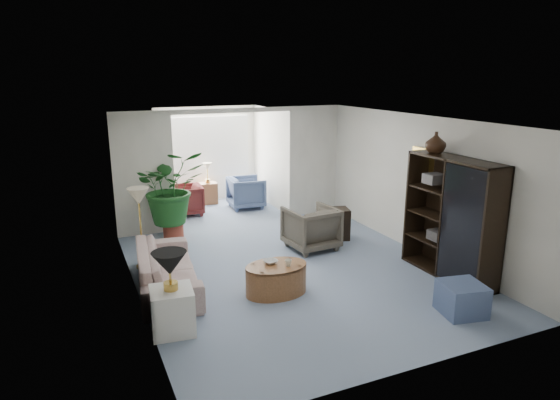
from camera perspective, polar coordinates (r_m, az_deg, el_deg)
name	(u,v)px	position (r m, az deg, el deg)	size (l,w,h in m)	color
floor	(295,272)	(8.18, 1.72, -8.45)	(6.00, 6.00, 0.00)	#8B9BB8
sunroom_floor	(221,210)	(11.81, -6.89, -1.22)	(2.60, 2.60, 0.00)	#8B9BB8
back_pier_left	(144,175)	(10.07, -15.63, 2.89)	(1.20, 0.12, 2.50)	white
back_pier_right	(313,161)	(11.23, 3.92, 4.58)	(1.20, 0.12, 2.50)	white
back_header	(233,110)	(10.34, -5.48, 10.38)	(2.60, 0.12, 0.10)	white
window_pane	(207,147)	(12.53, -8.56, 6.20)	(2.20, 0.02, 1.50)	white
window_blinds	(207,147)	(12.50, -8.52, 6.18)	(2.20, 0.02, 1.50)	white
framed_picture	(424,162)	(8.93, 16.53, 4.31)	(0.04, 0.50, 0.40)	beige
sofa	(167,268)	(7.71, -13.09, -7.81)	(2.16, 0.85, 0.63)	#C0B4A3
end_table	(172,311)	(6.48, -12.48, -12.53)	(0.53, 0.53, 0.58)	white
table_lamp	(169,264)	(6.22, -12.81, -7.26)	(0.44, 0.44, 0.30)	black
floor_lamp	(138,196)	(8.32, -16.24, 0.42)	(0.36, 0.36, 0.28)	beige
coffee_table	(276,279)	(7.38, -0.44, -9.24)	(0.95, 0.95, 0.45)	#935A35
coffee_bowl	(270,262)	(7.35, -1.12, -7.22)	(0.21, 0.21, 0.05)	silver
coffee_cup	(288,263)	(7.24, 0.97, -7.36)	(0.10, 0.10, 0.10)	silver
wingback_chair	(311,228)	(9.14, 3.64, -3.27)	(0.86, 0.89, 0.81)	#585346
side_table_dark	(335,224)	(9.74, 6.48, -2.77)	(0.51, 0.41, 0.62)	black
entertainment_cabinet	(451,218)	(8.21, 19.41, -2.03)	(0.47, 1.75, 1.94)	black
cabinet_urn	(436,143)	(8.34, 17.75, 6.42)	(0.33, 0.33, 0.35)	black
ottoman	(462,299)	(7.24, 20.49, -10.77)	(0.55, 0.55, 0.44)	slate
plant_pot	(173,230)	(9.97, -12.36, -3.50)	(0.40, 0.40, 0.32)	brown
house_plant	(171,187)	(9.74, -12.65, 1.49)	(1.32, 1.14, 1.46)	#1C521F
sunroom_chair_blue	(246,192)	(11.92, -3.97, 0.89)	(0.81, 0.83, 0.76)	slate
sunroom_chair_maroon	(186,200)	(11.52, -10.99, 0.01)	(0.75, 0.77, 0.70)	maroon
sunroom_table	(208,193)	(12.42, -8.40, 0.80)	(0.44, 0.34, 0.53)	#935A35
shelf_clutter	(454,213)	(8.09, 19.66, -1.43)	(0.30, 1.17, 1.06)	#373432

